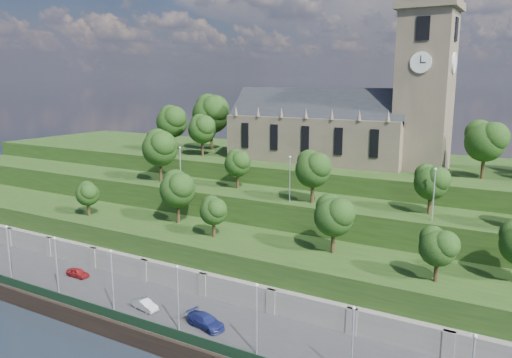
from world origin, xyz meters
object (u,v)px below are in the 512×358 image
Objects in this scene: church at (345,120)px; car_right at (206,321)px; car_middle at (145,305)px; car_left at (78,273)px.

church is 7.67× the size of car_right.
car_right is (-0.57, -41.47, -19.79)m from church.
church reaches higher than car_right.
church is 45.95m from car_right.
church is 47.08m from car_middle.
car_middle is at bearing -102.86° from church.
car_right is (24.32, -2.90, 0.11)m from car_left.
car_right is at bearing -90.78° from church.
car_left is 15.69m from car_middle.
car_left is 0.96× the size of car_middle.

